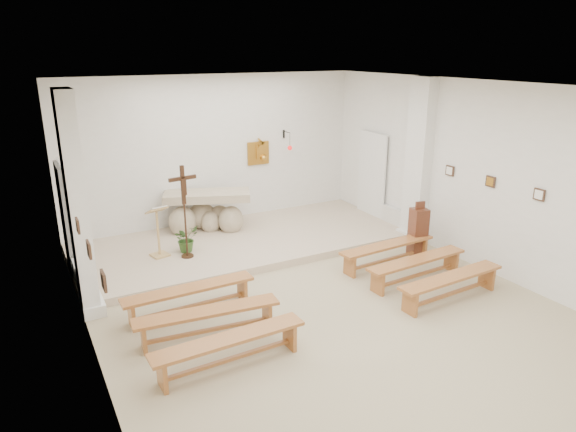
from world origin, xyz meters
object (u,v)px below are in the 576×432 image
lectern (158,231)px  bench_left_third (230,345)px  crucifix_stand (184,205)px  bench_left_second (208,317)px  bench_right_second (417,264)px  bench_right_third (451,282)px  altar (207,214)px  donation_pedestal (418,232)px  bench_left_front (189,294)px  bench_right_front (387,249)px

lectern → bench_left_third: size_ratio=0.49×
crucifix_stand → bench_left_third: crucifix_stand is taller
bench_left_second → bench_right_second: same height
lectern → bench_right_third: bearing=-58.7°
crucifix_stand → bench_left_third: (-0.59, -3.58, -0.87)m
altar → bench_right_second: (2.48, -4.07, -0.18)m
bench_left_second → crucifix_stand: bearing=84.4°
bench_right_third → donation_pedestal: bearing=61.2°
crucifix_stand → bench_left_third: size_ratio=0.86×
bench_right_third → bench_left_front: bearing=154.7°
bench_left_front → bench_left_third: same height
bench_right_second → bench_right_third: 0.83m
bench_right_second → bench_left_third: (-3.96, -0.83, 0.00)m
bench_left_third → bench_left_front: bearing=88.4°
lectern → bench_left_second: (-0.13, -3.05, -0.33)m
donation_pedestal → altar: bearing=148.4°
donation_pedestal → bench_left_front: 4.84m
lectern → donation_pedestal: 5.16m
bench_right_front → bench_right_third: size_ratio=1.00×
lectern → bench_left_front: 2.24m
crucifix_stand → bench_right_second: 4.44m
bench_right_second → bench_left_second: bearing=176.9°
donation_pedestal → bench_left_front: donation_pedestal is taller
bench_left_front → bench_left_second: 0.83m
bench_left_third → bench_right_third: 3.96m
lectern → bench_left_second: lectern is taller
bench_left_front → bench_right_third: size_ratio=1.00×
crucifix_stand → bench_left_front: crucifix_stand is taller
lectern → donation_pedestal: lectern is taller
bench_right_front → bench_right_second: bearing=-93.2°
altar → crucifix_stand: 1.73m
lectern → crucifix_stand: crucifix_stand is taller
donation_pedestal → bench_left_second: 4.94m
crucifix_stand → bench_left_second: (-0.59, -2.75, -0.87)m
bench_right_second → bench_right_third: bearing=-93.1°
bench_left_front → bench_right_front: same height
altar → bench_right_front: bearing=-30.9°
crucifix_stand → bench_right_front: (3.37, -1.92, -0.87)m
bench_left_second → bench_right_second: size_ratio=1.00×
bench_right_front → bench_right_third: 1.66m
altar → bench_right_second: bearing=-37.0°
bench_left_front → bench_right_second: (3.96, -0.83, 0.00)m
bench_left_front → bench_left_second: size_ratio=0.99×
donation_pedestal → lectern: bearing=167.3°
altar → bench_right_front: 4.08m
donation_pedestal → bench_left_second: bearing=-157.6°
crucifix_stand → bench_left_second: bearing=-111.3°
bench_right_second → bench_left_third: bearing=-171.3°
donation_pedestal → bench_right_second: 1.31m
donation_pedestal → bench_left_front: (-4.84, -0.13, -0.17)m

